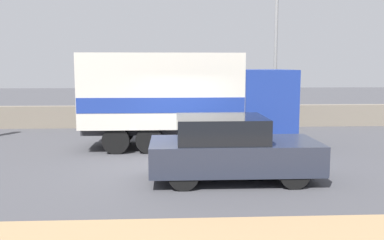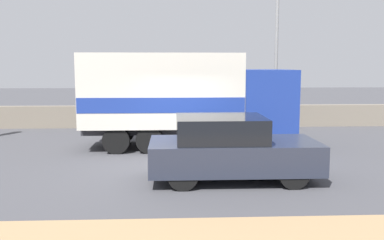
# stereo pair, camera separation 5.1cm
# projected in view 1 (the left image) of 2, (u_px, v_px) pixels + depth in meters

# --- Properties ---
(ground_plane) EXTENTS (80.00, 80.00, 0.00)m
(ground_plane) POSITION_uv_depth(u_px,v_px,m) (185.00, 168.00, 11.40)
(ground_plane) COLOR #47474C
(stone_wall_backdrop) EXTENTS (60.00, 0.35, 0.96)m
(stone_wall_backdrop) POSITION_uv_depth(u_px,v_px,m) (179.00, 116.00, 18.87)
(stone_wall_backdrop) COLOR gray
(stone_wall_backdrop) RESTS_ON ground_plane
(street_lamp) EXTENTS (0.56, 0.28, 6.76)m
(street_lamp) POSITION_uv_depth(u_px,v_px,m) (276.00, 36.00, 17.70)
(street_lamp) COLOR gray
(street_lamp) RESTS_ON ground_plane
(box_truck) EXTENTS (6.86, 2.41, 3.10)m
(box_truck) POSITION_uv_depth(u_px,v_px,m) (182.00, 96.00, 14.15)
(box_truck) COLOR navy
(box_truck) RESTS_ON ground_plane
(car_hatchback) EXTENTS (3.97, 1.87, 1.53)m
(car_hatchback) POSITION_uv_depth(u_px,v_px,m) (230.00, 148.00, 10.16)
(car_hatchback) COLOR #282D3D
(car_hatchback) RESTS_ON ground_plane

